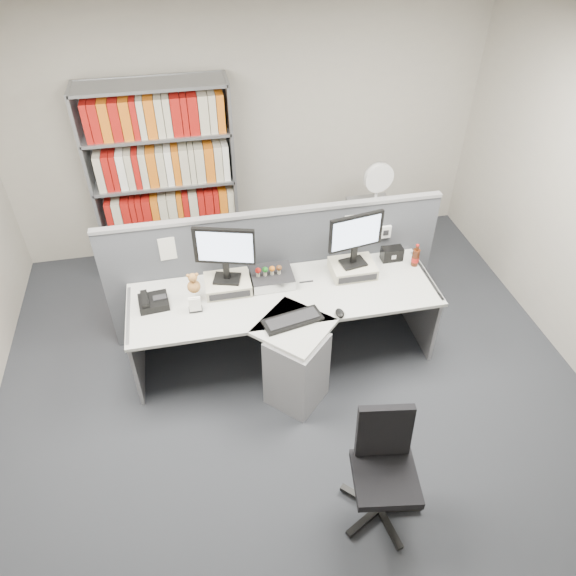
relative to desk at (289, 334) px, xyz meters
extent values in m
plane|color=#303238|center=(0.00, -0.60, -0.46)|extent=(5.50, 5.50, 0.00)
cube|color=#B2AC9F|center=(0.00, 2.15, 0.89)|extent=(5.00, 0.04, 2.70)
cube|color=white|center=(0.00, -0.60, 2.24)|extent=(5.00, 5.50, 0.04)
cube|color=#494C53|center=(0.00, 0.65, 0.17)|extent=(3.00, 0.05, 1.25)
cube|color=#9C9CA1|center=(0.00, 0.65, 0.80)|extent=(3.00, 0.07, 0.03)
cube|color=white|center=(0.95, 0.62, 0.49)|extent=(0.22, 0.04, 0.12)
cube|color=white|center=(-0.90, 0.63, 0.59)|extent=(0.16, 0.00, 0.22)
cube|color=white|center=(-0.50, 0.63, 0.59)|extent=(0.16, 0.00, 0.22)
cube|color=white|center=(0.70, 0.63, 0.59)|extent=(0.16, 0.00, 0.22)
cube|color=beige|center=(0.00, 0.22, 0.25)|extent=(2.60, 0.80, 0.03)
cube|color=beige|center=(0.00, -0.18, 0.25)|extent=(0.74, 0.74, 0.03)
cube|color=gray|center=(0.00, -0.30, -0.11)|extent=(0.57, 0.57, 0.69)
cube|color=gray|center=(-1.28, 0.22, -0.10)|extent=(0.03, 0.70, 0.72)
cube|color=gray|center=(1.28, 0.22, -0.10)|extent=(0.03, 0.70, 0.72)
cube|color=gray|center=(0.00, 0.58, -0.11)|extent=(2.50, 0.02, 0.45)
cube|color=beige|center=(-0.45, 0.38, 0.31)|extent=(0.38, 0.30, 0.10)
cube|color=black|center=(-0.45, 0.23, 0.31)|extent=(0.34, 0.01, 0.06)
cube|color=beige|center=(0.65, 0.38, 0.31)|extent=(0.38, 0.30, 0.10)
cube|color=black|center=(0.65, 0.23, 0.31)|extent=(0.34, 0.01, 0.06)
cube|color=black|center=(-0.45, 0.38, 0.37)|extent=(0.25, 0.21, 0.02)
cube|color=black|center=(-0.45, 0.38, 0.46)|extent=(0.06, 0.04, 0.18)
cube|color=black|center=(-0.45, 0.38, 0.71)|extent=(0.49, 0.17, 0.33)
cube|color=#C3D8FF|center=(-0.45, 0.37, 0.71)|extent=(0.43, 0.13, 0.28)
cube|color=black|center=(0.65, 0.38, 0.37)|extent=(0.24, 0.19, 0.02)
cube|color=black|center=(0.65, 0.38, 0.46)|extent=(0.05, 0.04, 0.17)
cube|color=black|center=(0.65, 0.38, 0.70)|extent=(0.48, 0.12, 0.32)
cube|color=#C3D8FF|center=(0.64, 0.37, 0.70)|extent=(0.43, 0.08, 0.27)
cube|color=black|center=(-0.07, 0.41, 0.31)|extent=(0.36, 0.31, 0.09)
cube|color=silver|center=(-0.07, 0.25, 0.31)|extent=(0.36, 0.01, 0.09)
cylinder|color=beige|center=(-0.19, 0.39, 0.38)|extent=(0.03, 0.03, 0.03)
sphere|color=#A5140F|center=(-0.19, 0.39, 0.42)|extent=(0.05, 0.05, 0.05)
cylinder|color=beige|center=(-0.13, 0.39, 0.38)|extent=(0.03, 0.03, 0.03)
sphere|color=#19721E|center=(-0.13, 0.39, 0.42)|extent=(0.05, 0.05, 0.05)
cylinder|color=beige|center=(-0.07, 0.39, 0.38)|extent=(0.03, 0.03, 0.03)
sphere|color=orange|center=(-0.07, 0.39, 0.42)|extent=(0.05, 0.05, 0.05)
cylinder|color=beige|center=(-0.01, 0.39, 0.38)|extent=(0.03, 0.03, 0.03)
sphere|color=#593319|center=(-0.01, 0.39, 0.42)|extent=(0.05, 0.05, 0.05)
cube|color=black|center=(0.00, -0.12, 0.28)|extent=(0.50, 0.27, 0.03)
cube|color=black|center=(0.00, -0.12, 0.29)|extent=(0.44, 0.21, 0.01)
ellipsoid|color=black|center=(0.39, -0.13, 0.28)|extent=(0.07, 0.11, 0.04)
cube|color=black|center=(-1.07, 0.30, 0.30)|extent=(0.26, 0.24, 0.06)
cube|color=black|center=(-1.14, 0.29, 0.35)|extent=(0.07, 0.20, 0.04)
cube|color=black|center=(-1.02, 0.30, 0.33)|extent=(0.11, 0.07, 0.01)
cube|color=black|center=(-0.74, 0.17, 0.27)|extent=(0.11, 0.06, 0.02)
cube|color=white|center=(-0.74, 0.14, 0.34)|extent=(0.10, 0.04, 0.11)
cube|color=white|center=(-0.74, 0.19, 0.34)|extent=(0.10, 0.04, 0.11)
sphere|color=#A06C35|center=(-0.73, 0.28, 0.42)|extent=(0.11, 0.11, 0.11)
sphere|color=#A06C35|center=(-0.73, 0.28, 0.51)|extent=(0.07, 0.07, 0.07)
sphere|color=#A06C35|center=(-0.77, 0.28, 0.54)|extent=(0.03, 0.03, 0.03)
sphere|color=#A06C35|center=(-0.70, 0.28, 0.54)|extent=(0.03, 0.03, 0.03)
cube|color=black|center=(1.05, 0.50, 0.33)|extent=(0.19, 0.11, 0.13)
cylinder|color=#3F190A|center=(1.23, 0.38, 0.35)|extent=(0.06, 0.06, 0.16)
cylinder|color=#A5140F|center=(1.23, 0.38, 0.33)|extent=(0.07, 0.07, 0.05)
cylinder|color=#3F190A|center=(1.23, 0.38, 0.45)|extent=(0.03, 0.03, 0.05)
cylinder|color=#A5140F|center=(1.23, 0.38, 0.48)|extent=(0.03, 0.03, 0.01)
cube|color=gray|center=(-1.59, 1.85, 0.54)|extent=(0.03, 0.40, 2.00)
cube|color=gray|center=(-0.21, 1.85, 0.54)|extent=(0.03, 0.40, 2.00)
cube|color=gray|center=(-0.90, 2.04, 0.54)|extent=(1.40, 0.02, 2.00)
cube|color=gray|center=(-0.90, 1.85, -0.44)|extent=(1.38, 0.40, 0.03)
cube|color=gray|center=(-0.90, 1.85, 0.06)|extent=(1.38, 0.40, 0.03)
cube|color=gray|center=(-0.90, 1.85, 0.56)|extent=(1.38, 0.40, 0.03)
cube|color=gray|center=(-0.90, 1.85, 1.06)|extent=(1.38, 0.40, 0.03)
cube|color=gray|center=(-0.90, 1.85, 1.52)|extent=(1.38, 0.40, 0.03)
cube|color=#A5140F|center=(-0.90, 1.82, -0.24)|extent=(1.24, 0.28, 0.36)
cube|color=orange|center=(-0.90, 1.82, 0.26)|extent=(1.24, 0.28, 0.36)
cube|color=beige|center=(-0.90, 1.82, 0.76)|extent=(1.24, 0.28, 0.36)
cube|color=white|center=(-0.90, 1.82, 1.26)|extent=(1.24, 0.28, 0.36)
cube|color=gray|center=(1.20, 1.40, -0.11)|extent=(0.45, 0.60, 0.70)
cube|color=black|center=(1.20, 1.10, 0.06)|extent=(0.40, 0.02, 0.28)
cube|color=black|center=(1.20, 1.10, -0.26)|extent=(0.40, 0.02, 0.28)
cylinder|color=white|center=(1.20, 1.40, 0.26)|extent=(0.18, 0.18, 0.03)
cylinder|color=white|center=(1.20, 1.40, 0.37)|extent=(0.03, 0.03, 0.18)
cylinder|color=white|center=(1.20, 1.39, 0.61)|extent=(0.31, 0.09, 0.31)
cylinder|color=silver|center=(1.20, 1.41, 0.61)|extent=(0.31, 0.08, 0.31)
cylinder|color=silver|center=(0.35, -1.42, -0.23)|extent=(0.05, 0.05, 0.37)
cube|color=black|center=(0.35, -1.42, -0.03)|extent=(0.48, 0.48, 0.06)
cube|color=black|center=(0.38, -1.23, 0.23)|extent=(0.38, 0.15, 0.42)
cube|color=black|center=(0.51, -1.44, -0.41)|extent=(0.28, 0.09, 0.04)
cylinder|color=black|center=(0.62, -1.46, -0.43)|extent=(0.05, 0.05, 0.03)
cube|color=black|center=(0.42, -1.27, -0.41)|extent=(0.16, 0.27, 0.04)
cylinder|color=black|center=(0.47, -1.17, -0.43)|extent=(0.05, 0.05, 0.03)
cube|color=black|center=(0.23, -1.30, -0.41)|extent=(0.23, 0.23, 0.04)
cylinder|color=black|center=(0.16, -1.22, -0.43)|extent=(0.05, 0.05, 0.03)
cube|color=black|center=(0.20, -1.49, -0.41)|extent=(0.26, 0.17, 0.04)
cylinder|color=black|center=(0.11, -1.54, -0.43)|extent=(0.05, 0.05, 0.03)
cube|color=black|center=(0.38, -1.58, -0.41)|extent=(0.09, 0.28, 0.04)
cylinder|color=black|center=(0.39, -1.69, -0.43)|extent=(0.05, 0.05, 0.03)
camera|label=1|loc=(-0.67, -3.19, 3.20)|focal=33.76mm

